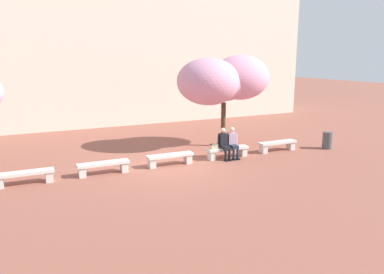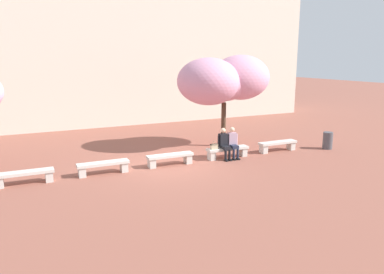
% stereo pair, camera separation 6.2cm
% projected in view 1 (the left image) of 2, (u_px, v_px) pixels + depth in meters
% --- Properties ---
extents(ground_plane, '(100.00, 100.00, 0.00)m').
position_uv_depth(ground_plane, '(170.00, 165.00, 14.61)').
color(ground_plane, '#8E5142').
extents(building_facade, '(28.00, 4.00, 8.68)m').
position_uv_depth(building_facade, '(101.00, 54.00, 23.56)').
color(building_facade, beige).
rests_on(building_facade, ground).
extents(stone_bench_west_end, '(1.86, 0.44, 0.45)m').
position_uv_depth(stone_bench_west_end, '(25.00, 176.00, 12.34)').
color(stone_bench_west_end, beige).
rests_on(stone_bench_west_end, ground).
extents(stone_bench_near_west, '(1.86, 0.44, 0.45)m').
position_uv_depth(stone_bench_near_west, '(103.00, 166.00, 13.45)').
color(stone_bench_near_west, beige).
rests_on(stone_bench_near_west, ground).
extents(stone_bench_center, '(1.86, 0.44, 0.45)m').
position_uv_depth(stone_bench_center, '(170.00, 158.00, 14.55)').
color(stone_bench_center, beige).
rests_on(stone_bench_center, ground).
extents(stone_bench_near_east, '(1.86, 0.44, 0.45)m').
position_uv_depth(stone_bench_near_east, '(228.00, 151.00, 15.66)').
color(stone_bench_near_east, beige).
rests_on(stone_bench_near_east, ground).
extents(stone_bench_east_end, '(1.86, 0.44, 0.45)m').
position_uv_depth(stone_bench_east_end, '(277.00, 145.00, 16.76)').
color(stone_bench_east_end, beige).
rests_on(stone_bench_east_end, ground).
extents(person_seated_left, '(0.51, 0.68, 1.29)m').
position_uv_depth(person_seated_left, '(224.00, 142.00, 15.43)').
color(person_seated_left, black).
rests_on(person_seated_left, ground).
extents(person_seated_right, '(0.51, 0.71, 1.29)m').
position_uv_depth(person_seated_right, '(233.00, 141.00, 15.62)').
color(person_seated_right, black).
rests_on(person_seated_right, ground).
extents(handbag, '(0.30, 0.15, 0.34)m').
position_uv_depth(handbag, '(214.00, 146.00, 15.29)').
color(handbag, tan).
rests_on(handbag, stone_bench_near_east).
extents(cherry_tree_main, '(4.52, 2.91, 4.26)m').
position_uv_depth(cherry_tree_main, '(223.00, 80.00, 17.12)').
color(cherry_tree_main, '#473323').
rests_on(cherry_tree_main, ground).
extents(trash_bin, '(0.44, 0.44, 0.78)m').
position_uv_depth(trash_bin, '(327.00, 140.00, 17.22)').
color(trash_bin, '#4C4C51').
rests_on(trash_bin, ground).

